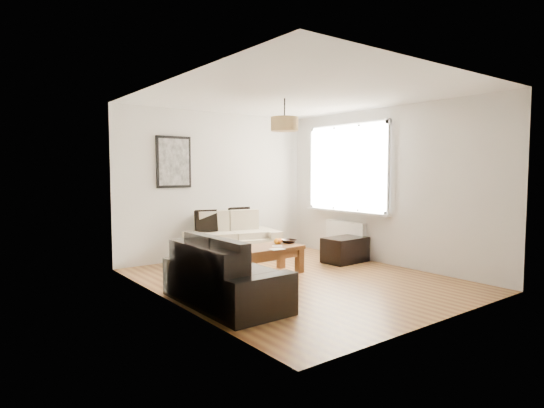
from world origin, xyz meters
TOP-DOWN VIEW (x-y plane):
  - floor at (0.00, 0.00)m, footprint 4.50×4.50m
  - ceiling at (0.00, 0.00)m, footprint 3.80×4.50m
  - wall_back at (0.00, 2.25)m, footprint 3.80×0.04m
  - wall_front at (0.00, -2.25)m, footprint 3.80×0.04m
  - wall_left at (-1.90, 0.00)m, footprint 0.04×4.50m
  - wall_right at (1.90, 0.00)m, footprint 0.04×4.50m
  - window_bay at (1.86, 0.80)m, footprint 0.14×1.90m
  - radiator at (1.82, 0.80)m, footprint 0.10×0.90m
  - poster at (-0.85, 2.22)m, footprint 0.62×0.04m
  - pendant_shade at (0.00, 0.30)m, footprint 0.40×0.40m
  - loveseat_cream at (0.01, 1.78)m, footprint 1.73×1.17m
  - sofa_leather at (-1.43, -0.38)m, footprint 0.83×1.68m
  - coffee_table at (-0.15, 0.52)m, footprint 1.06×0.61m
  - ottoman at (1.45, 0.45)m, footprint 0.76×0.50m
  - cushion_left at (-0.38, 1.97)m, footprint 0.39×0.22m
  - cushion_right at (0.31, 1.97)m, footprint 0.40×0.18m
  - fruit_bowl at (0.30, 0.56)m, footprint 0.25×0.25m
  - orange_a at (0.12, 0.57)m, footprint 0.08×0.08m
  - orange_b at (0.19, 0.64)m, footprint 0.09×0.09m
  - orange_c at (0.10, 0.61)m, footprint 0.11×0.11m
  - papers at (-0.18, 0.23)m, footprint 0.22×0.16m

SIDE VIEW (x-z plane):
  - floor at x=0.00m, z-range 0.00..0.00m
  - ottoman at x=1.45m, z-range 0.00..0.42m
  - coffee_table at x=-0.15m, z-range 0.00..0.43m
  - sofa_leather at x=-1.43m, z-range 0.00..0.72m
  - radiator at x=1.82m, z-range 0.12..0.64m
  - loveseat_cream at x=0.01m, z-range 0.00..0.79m
  - papers at x=-0.18m, z-range 0.43..0.43m
  - fruit_bowl at x=0.30m, z-range 0.43..0.48m
  - orange_b at x=0.19m, z-range 0.43..0.50m
  - orange_a at x=0.12m, z-range 0.43..0.50m
  - orange_c at x=0.10m, z-range 0.42..0.51m
  - cushion_left at x=-0.38m, z-range 0.50..0.88m
  - cushion_right at x=0.31m, z-range 0.50..0.89m
  - wall_back at x=0.00m, z-range 0.00..2.60m
  - wall_front at x=0.00m, z-range 0.00..2.60m
  - wall_left at x=-1.90m, z-range 0.00..2.60m
  - wall_right at x=1.90m, z-range 0.00..2.60m
  - window_bay at x=1.86m, z-range 0.80..2.40m
  - poster at x=-0.85m, z-range 1.26..2.13m
  - pendant_shade at x=0.00m, z-range 2.13..2.33m
  - ceiling at x=0.00m, z-range 2.60..2.60m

